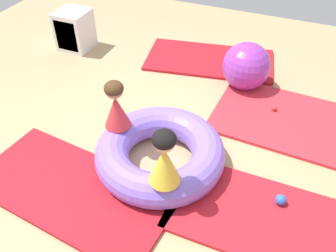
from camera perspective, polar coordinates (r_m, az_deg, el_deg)
The scene contains 13 objects.
ground_plane at distance 3.54m, azimuth -2.88°, elevation -6.12°, with size 8.00×8.00×0.00m, color tan.
gym_mat_far_left at distance 3.41m, azimuth -14.98°, elevation -9.90°, with size 1.86×0.90×0.04m, color #B21923.
gym_mat_far_right at distance 4.22m, azimuth 18.91°, elevation 0.83°, with size 1.66×1.11×0.04m, color red.
gym_mat_front at distance 5.12m, azimuth 6.71°, elevation 10.51°, with size 1.75×0.89×0.04m, color #B21923.
gym_mat_near_right at distance 3.22m, azimuth 14.64°, elevation -14.01°, with size 1.55×0.87×0.04m, color red.
inflatable_cushion at distance 3.42m, azimuth -1.30°, elevation -4.34°, with size 1.25×1.25×0.32m, color #8466E0.
child_in_red at distance 3.36m, azimuth -8.41°, elevation 3.39°, with size 0.36×0.36×0.50m.
child_in_yellow at distance 2.79m, azimuth -0.59°, elevation -5.12°, with size 0.38×0.38×0.53m.
play_ball_red at distance 4.27m, azimuth 16.73°, elevation 2.75°, with size 0.06×0.06×0.06m, color red.
play_ball_orange at distance 4.86m, azimuth 12.60°, elevation 8.69°, with size 0.07×0.07×0.07m, color orange.
play_ball_blue at distance 3.29m, azimuth 17.69°, elevation -11.26°, with size 0.10×0.10×0.10m, color blue.
exercise_ball_large at distance 4.52m, azimuth 12.49°, elevation 9.38°, with size 0.59×0.59×0.59m, color purple.
storage_cube at distance 5.47m, azimuth -14.96°, elevation 14.60°, with size 0.44×0.44×0.56m.
Camera 1 is at (1.10, -2.15, 2.59)m, focal length 37.84 mm.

